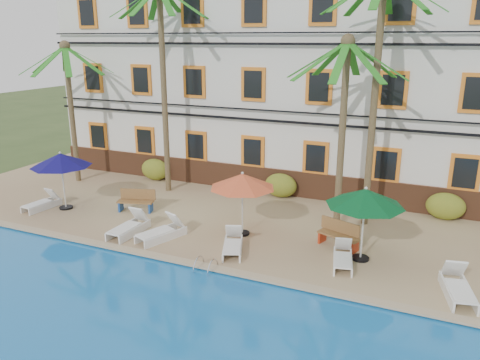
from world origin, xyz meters
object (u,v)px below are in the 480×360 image
at_px(palm_c, 344,106).
at_px(lounger_f, 458,287).
at_px(palm_b, 163,64).
at_px(umbrella_blue, 61,160).
at_px(lounger_c, 162,231).
at_px(bench_left, 136,200).
at_px(lounger_b, 129,226).
at_px(palm_d, 377,70).
at_px(umbrella_red, 242,181).
at_px(lounger_d, 233,244).
at_px(umbrella_green, 365,198).
at_px(lounger_e, 343,257).
at_px(bench_right, 340,234).
at_px(palm_a, 69,92).
at_px(lounger_a, 42,203).
at_px(pool_ladder, 206,269).

xyz_separation_m(palm_c, lounger_f, (4.26, -3.84, -4.34)).
distance_m(palm_b, umbrella_blue, 6.05).
distance_m(lounger_c, bench_left, 3.28).
bearing_deg(lounger_b, palm_d, 29.97).
height_order(umbrella_red, lounger_c, umbrella_red).
relative_size(lounger_c, lounger_d, 1.10).
bearing_deg(umbrella_green, lounger_b, -171.21).
height_order(palm_c, lounger_d, palm_c).
distance_m(lounger_e, bench_right, 1.40).
bearing_deg(lounger_d, palm_b, 138.91).
xyz_separation_m(palm_a, bench_right, (13.94, -2.59, -4.01)).
bearing_deg(palm_a, lounger_e, -15.30).
height_order(palm_d, umbrella_red, palm_d).
bearing_deg(lounger_a, palm_b, 50.06).
distance_m(lounger_b, pool_ladder, 4.12).
relative_size(palm_b, lounger_a, 5.46).
relative_size(palm_d, umbrella_green, 3.72).
height_order(umbrella_red, lounger_a, umbrella_red).
bearing_deg(lounger_f, umbrella_red, 167.56).
height_order(palm_c, palm_d, palm_d).
height_order(lounger_a, lounger_c, lounger_c).
distance_m(palm_c, umbrella_blue, 11.62).
bearing_deg(palm_a, umbrella_red, -15.83).
height_order(umbrella_blue, umbrella_green, umbrella_green).
distance_m(palm_c, lounger_c, 7.97).
bearing_deg(lounger_b, bench_left, 119.58).
distance_m(bench_left, bench_right, 8.60).
distance_m(palm_b, umbrella_red, 7.39).
relative_size(lounger_b, pool_ladder, 2.54).
distance_m(umbrella_blue, lounger_f, 15.43).
bearing_deg(lounger_d, bench_left, 159.88).
distance_m(umbrella_green, lounger_f, 3.66).
distance_m(bench_left, pool_ladder, 6.17).
distance_m(palm_d, bench_left, 10.82).
bearing_deg(palm_c, palm_a, 176.95).
height_order(palm_b, lounger_e, palm_b).
bearing_deg(umbrella_red, lounger_a, -174.28).
relative_size(umbrella_blue, lounger_a, 1.46).
distance_m(umbrella_blue, lounger_c, 5.90).
bearing_deg(umbrella_green, umbrella_red, 175.33).
xyz_separation_m(palm_b, lounger_b, (1.45, -5.04, -5.61)).
height_order(lounger_e, pool_ladder, lounger_e).
xyz_separation_m(umbrella_red, lounger_f, (7.27, -1.60, -1.76)).
bearing_deg(lounger_d, lounger_f, -1.04).
xyz_separation_m(lounger_c, pool_ladder, (2.52, -1.43, -0.29)).
xyz_separation_m(umbrella_red, lounger_e, (3.92, -0.97, -1.80)).
height_order(lounger_b, lounger_f, same).
xyz_separation_m(umbrella_blue, lounger_c, (5.50, -1.05, -1.84)).
height_order(lounger_c, bench_left, bench_left).
bearing_deg(umbrella_red, bench_left, 174.55).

